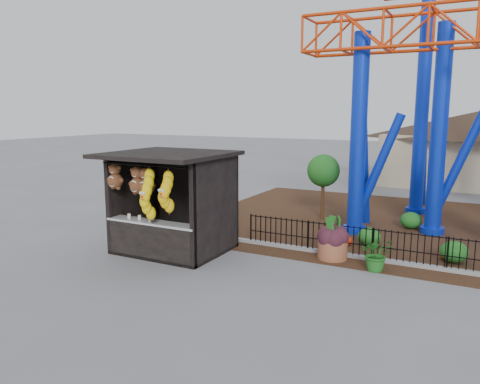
% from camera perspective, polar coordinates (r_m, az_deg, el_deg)
% --- Properties ---
extents(ground, '(120.00, 120.00, 0.00)m').
position_cam_1_polar(ground, '(12.63, 0.11, -10.32)').
color(ground, slate).
rests_on(ground, ground).
extents(mulch_bed, '(18.00, 12.00, 0.02)m').
position_cam_1_polar(mulch_bed, '(19.06, 22.56, -4.10)').
color(mulch_bed, '#331E11').
rests_on(mulch_bed, ground).
extents(curb, '(18.00, 0.18, 0.12)m').
position_cam_1_polar(curb, '(14.24, 20.62, -8.35)').
color(curb, gray).
rests_on(curb, ground).
extents(prize_booth, '(3.50, 3.40, 3.12)m').
position_cam_1_polar(prize_booth, '(14.49, -8.85, -1.44)').
color(prize_booth, black).
rests_on(prize_booth, ground).
extents(picket_fence, '(12.20, 0.06, 1.00)m').
position_cam_1_polar(picket_fence, '(14.05, 24.39, -6.98)').
color(picket_fence, black).
rests_on(picket_fence, ground).
extents(terracotta_planter, '(1.12, 1.12, 0.57)m').
position_cam_1_polar(terracotta_planter, '(14.28, 11.20, -6.90)').
color(terracotta_planter, '#965436').
rests_on(terracotta_planter, ground).
extents(planter_foliage, '(0.70, 0.70, 0.64)m').
position_cam_1_polar(planter_foliage, '(14.12, 11.28, -4.55)').
color(planter_foliage, '#35151F').
rests_on(planter_foliage, terracotta_planter).
extents(potted_plant, '(1.06, 0.99, 0.96)m').
position_cam_1_polar(potted_plant, '(13.49, 16.35, -7.25)').
color(potted_plant, '#224E17').
rests_on(potted_plant, ground).
extents(landscaping, '(7.51, 4.39, 0.63)m').
position_cam_1_polar(landscaping, '(16.41, 24.03, -5.34)').
color(landscaping, '#1B591A').
rests_on(landscaping, mulch_bed).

